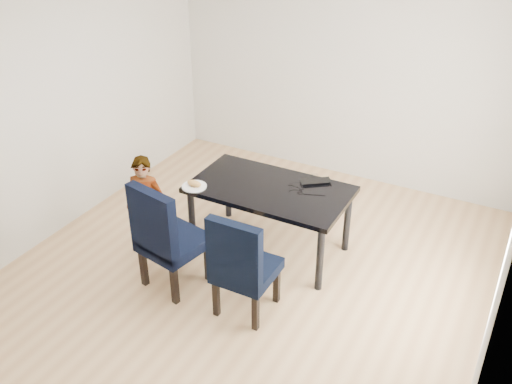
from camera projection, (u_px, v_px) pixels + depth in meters
The scene contains 12 objects.
floor at pixel (247, 274), 5.73m from camera, with size 4.50×5.00×0.01m, color tan.
wall_back at pixel (344, 74), 6.97m from camera, with size 4.50×0.01×2.70m, color beige.
wall_front at pixel (26, 329), 3.14m from camera, with size 4.50×0.01×2.70m, color white.
wall_left at pixel (57, 109), 5.97m from camera, with size 0.01×5.00×2.70m, color silver.
dining_table at pixel (270, 219), 5.93m from camera, with size 1.60×0.90×0.75m, color black.
chair_left at pixel (173, 234), 5.35m from camera, with size 0.54×0.56×1.13m, color black.
chair_right at pixel (247, 262), 5.04m from camera, with size 0.51×0.53×1.05m, color black.
child at pixel (146, 207), 5.78m from camera, with size 0.41×0.27×1.11m, color red.
plate at pixel (194, 186), 5.74m from camera, with size 0.25×0.25×0.01m, color white.
sandwich at pixel (194, 183), 5.72m from camera, with size 0.16×0.07×0.06m, color #B88341.
laptop at pixel (315, 179), 5.86m from camera, with size 0.31×0.20×0.02m, color black.
cable_tangle at pixel (295, 191), 5.67m from camera, with size 0.14×0.14×0.01m, color black.
Camera 1 is at (2.22, -3.98, 3.58)m, focal length 40.00 mm.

